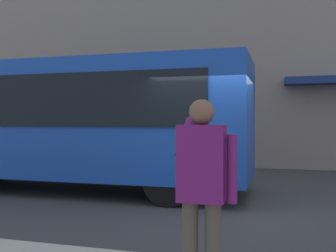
% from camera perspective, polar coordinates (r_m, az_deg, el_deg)
% --- Properties ---
extents(ground_plane, '(60.00, 60.00, 0.00)m').
position_cam_1_polar(ground_plane, '(7.98, 7.40, -11.31)').
color(ground_plane, '#38383A').
extents(building_facade_far, '(28.00, 1.55, 12.00)m').
position_cam_1_polar(building_facade_far, '(15.19, 11.53, 17.25)').
color(building_facade_far, gray).
rests_on(building_facade_far, ground_plane).
extents(red_bus, '(9.05, 2.54, 3.08)m').
position_cam_1_polar(red_bus, '(9.82, -15.31, 0.82)').
color(red_bus, '#1947AD').
rests_on(red_bus, ground_plane).
extents(pedestrian_photographer, '(0.53, 0.52, 1.70)m').
position_cam_1_polar(pedestrian_photographer, '(3.41, 5.00, -8.07)').
color(pedestrian_photographer, '#4C4238').
rests_on(pedestrian_photographer, sidewalk_curb).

